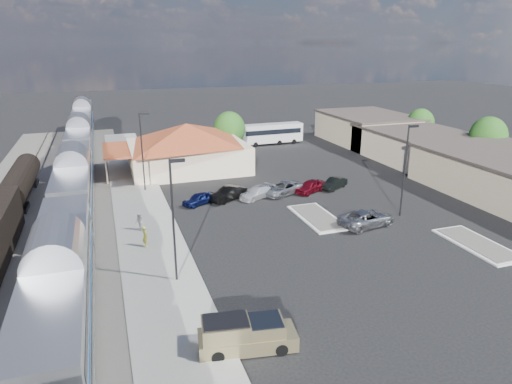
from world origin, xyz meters
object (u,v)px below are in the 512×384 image
object	(u,v)px
pickup_truck	(247,335)
coach_bus	(271,133)
station_depot	(187,146)
suv	(367,218)

from	to	relation	value
pickup_truck	coach_bus	world-z (taller)	coach_bus
pickup_truck	coach_bus	distance (m)	54.01
station_depot	suv	world-z (taller)	station_depot
station_depot	coach_bus	xyz separation A→B (m)	(16.25, 11.33, -1.16)
suv	coach_bus	bearing A→B (deg)	-17.04
pickup_truck	suv	xyz separation A→B (m)	(15.94, 13.47, -0.11)
station_depot	pickup_truck	distance (m)	39.02
station_depot	coach_bus	bearing A→B (deg)	34.89
station_depot	pickup_truck	world-z (taller)	station_depot
station_depot	suv	bearing A→B (deg)	-64.61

